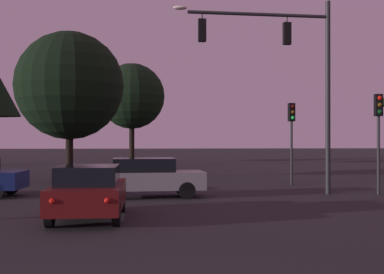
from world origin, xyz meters
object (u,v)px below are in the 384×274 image
(traffic_light_corner_right, at_px, (292,127))
(car_crossing_left, at_px, (147,177))
(car_nearside_lane, at_px, (89,191))
(traffic_light_corner_left, at_px, (379,123))
(tree_center_horizon, at_px, (69,86))
(traffic_signal_mast_arm, at_px, (288,62))
(tree_behind_sign, at_px, (132,96))

(traffic_light_corner_right, bearing_deg, car_crossing_left, -144.69)
(traffic_light_corner_right, xyz_separation_m, car_nearside_lane, (-8.58, -10.30, -2.07))
(traffic_light_corner_left, height_order, tree_center_horizon, tree_center_horizon)
(traffic_light_corner_left, bearing_deg, car_nearside_lane, -152.70)
(traffic_signal_mast_arm, bearing_deg, traffic_light_corner_left, -3.30)
(traffic_signal_mast_arm, distance_m, tree_behind_sign, 23.60)
(car_crossing_left, distance_m, tree_center_horizon, 10.45)
(car_crossing_left, relative_size, tree_center_horizon, 0.56)
(car_crossing_left, bearing_deg, tree_center_horizon, 117.18)
(traffic_light_corner_left, distance_m, tree_center_horizon, 16.11)
(car_nearside_lane, xyz_separation_m, tree_center_horizon, (-2.80, 13.76, 4.35))
(traffic_light_corner_right, relative_size, tree_behind_sign, 0.47)
(car_crossing_left, xyz_separation_m, tree_behind_sign, (-1.63, 22.98, 4.97))
(traffic_signal_mast_arm, height_order, car_crossing_left, traffic_signal_mast_arm)
(traffic_light_corner_left, distance_m, car_nearside_lane, 12.49)
(traffic_light_corner_right, distance_m, car_crossing_left, 8.88)
(traffic_light_corner_left, bearing_deg, traffic_signal_mast_arm, 176.70)
(traffic_signal_mast_arm, bearing_deg, car_crossing_left, -174.48)
(car_nearside_lane, xyz_separation_m, tree_behind_sign, (-0.09, 28.29, 4.97))
(car_crossing_left, bearing_deg, car_nearside_lane, -106.13)
(car_crossing_left, relative_size, tree_behind_sign, 0.53)
(car_nearside_lane, distance_m, car_crossing_left, 5.52)
(traffic_signal_mast_arm, xyz_separation_m, car_nearside_lane, (-7.24, -5.86, -4.61))
(traffic_signal_mast_arm, distance_m, tree_center_horizon, 12.78)
(tree_behind_sign, bearing_deg, traffic_light_corner_right, -64.26)
(traffic_signal_mast_arm, distance_m, traffic_light_corner_left, 4.47)
(tree_behind_sign, height_order, tree_center_horizon, tree_behind_sign)
(traffic_light_corner_right, distance_m, tree_center_horizon, 12.12)
(traffic_light_corner_left, xyz_separation_m, tree_behind_sign, (-11.03, 22.64, 2.86))
(car_nearside_lane, distance_m, tree_behind_sign, 28.72)
(traffic_signal_mast_arm, bearing_deg, car_nearside_lane, -141.01)
(traffic_light_corner_right, height_order, car_nearside_lane, traffic_light_corner_right)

